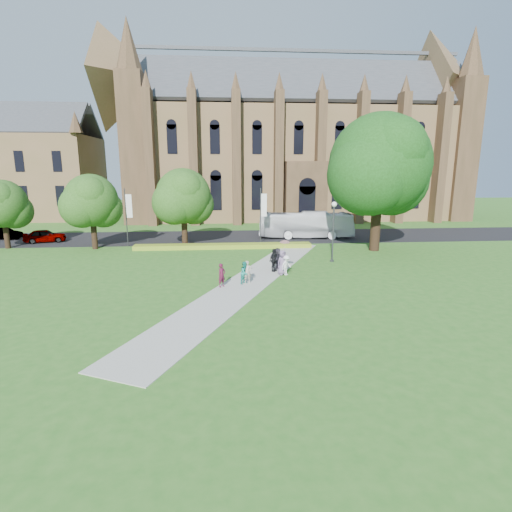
{
  "coord_description": "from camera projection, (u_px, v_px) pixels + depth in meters",
  "views": [
    {
      "loc": [
        -1.87,
        -26.96,
        8.01
      ],
      "look_at": [
        0.45,
        2.05,
        1.6
      ],
      "focal_mm": 28.0,
      "sensor_mm": 36.0,
      "label": 1
    }
  ],
  "objects": [
    {
      "name": "flower_hedge",
      "position": [
        223.0,
        246.0,
        40.76
      ],
      "size": [
        18.0,
        1.4,
        0.45
      ],
      "primitive_type": "cube",
      "color": "#A6AB22",
      "rests_on": "ground"
    },
    {
      "name": "banner_pole_1",
      "position": [
        127.0,
        214.0,
        41.26
      ],
      "size": [
        0.7,
        0.1,
        6.0
      ],
      "color": "#38383D",
      "rests_on": "ground"
    },
    {
      "name": "pedestrian_0",
      "position": [
        222.0,
        275.0,
        27.26
      ],
      "size": [
        0.7,
        0.7,
        1.64
      ],
      "primitive_type": "imported",
      "rotation": [
        0.0,
        0.0,
        0.76
      ],
      "color": "#4C1129",
      "rests_on": "footpath"
    },
    {
      "name": "footpath",
      "position": [
        251.0,
        280.0,
        29.09
      ],
      "size": [
        15.58,
        28.54,
        0.04
      ],
      "primitive_type": "cube",
      "rotation": [
        0.0,
        0.0,
        -0.44
      ],
      "color": "#B2B2A8",
      "rests_on": "ground"
    },
    {
      "name": "tour_coach",
      "position": [
        306.0,
        225.0,
        46.61
      ],
      "size": [
        11.19,
        3.48,
        3.07
      ],
      "primitive_type": "imported",
      "rotation": [
        0.0,
        0.0,
        1.49
      ],
      "color": "white",
      "rests_on": "road"
    },
    {
      "name": "car_0",
      "position": [
        45.0,
        236.0,
        43.94
      ],
      "size": [
        4.55,
        2.82,
        1.45
      ],
      "primitive_type": "imported",
      "rotation": [
        0.0,
        0.0,
        1.85
      ],
      "color": "gray",
      "rests_on": "road"
    },
    {
      "name": "parasol",
      "position": [
        285.0,
        246.0,
        30.27
      ],
      "size": [
        0.91,
        0.91,
        0.68
      ],
      "primitive_type": "imported",
      "rotation": [
        0.0,
        0.0,
        0.19
      ],
      "color": "#C98DA4",
      "rests_on": "pedestrian_4"
    },
    {
      "name": "banner_pole_0",
      "position": [
        262.0,
        213.0,
        42.35
      ],
      "size": [
        0.7,
        0.1,
        6.0
      ],
      "color": "#38383D",
      "rests_on": "ground"
    },
    {
      "name": "street_tree_1",
      "position": [
        183.0,
        196.0,
        40.64
      ],
      "size": [
        5.6,
        5.6,
        8.05
      ],
      "color": "#332114",
      "rests_on": "ground"
    },
    {
      "name": "road",
      "position": [
        240.0,
        237.0,
        47.58
      ],
      "size": [
        160.0,
        10.0,
        0.02
      ],
      "primitive_type": "cube",
      "color": "black",
      "rests_on": "ground"
    },
    {
      "name": "pedestrian_6",
      "position": [
        248.0,
        272.0,
        28.1
      ],
      "size": [
        0.63,
        0.45,
        1.62
      ],
      "primitive_type": "imported",
      "rotation": [
        0.0,
        0.0,
        0.11
      ],
      "color": "#A69C8A",
      "rests_on": "footpath"
    },
    {
      "name": "pedestrian_3",
      "position": [
        274.0,
        260.0,
        31.34
      ],
      "size": [
        1.02,
        1.11,
        1.83
      ],
      "primitive_type": "imported",
      "rotation": [
        0.0,
        0.0,
        0.89
      ],
      "color": "black",
      "rests_on": "footpath"
    },
    {
      "name": "street_tree_2",
      "position": [
        2.0,
        204.0,
        39.88
      ],
      "size": [
        4.8,
        4.8,
        6.95
      ],
      "color": "#332114",
      "rests_on": "ground"
    },
    {
      "name": "pedestrian_1",
      "position": [
        245.0,
        273.0,
        28.01
      ],
      "size": [
        0.97,
        0.98,
        1.6
      ],
      "primitive_type": "imported",
      "rotation": [
        0.0,
        0.0,
        0.84
      ],
      "color": "#1B8A7A",
      "rests_on": "footpath"
    },
    {
      "name": "streetlamp",
      "position": [
        333.0,
        224.0,
        34.32
      ],
      "size": [
        0.44,
        0.44,
        5.24
      ],
      "color": "#38383D",
      "rests_on": "ground"
    },
    {
      "name": "pedestrian_2",
      "position": [
        286.0,
        265.0,
        30.33
      ],
      "size": [
        1.11,
        1.08,
        1.52
      ],
      "primitive_type": "imported",
      "rotation": [
        0.0,
        0.0,
        0.74
      ],
      "color": "white",
      "rests_on": "footpath"
    },
    {
      "name": "pedestrian_4",
      "position": [
        282.0,
        262.0,
        30.43
      ],
      "size": [
        1.09,
        0.95,
        1.88
      ],
      "primitive_type": "imported",
      "rotation": [
        0.0,
        0.0,
        0.48
      ],
      "color": "slate",
      "rests_on": "footpath"
    },
    {
      "name": "pedestrian_5",
      "position": [
        278.0,
        259.0,
        31.97
      ],
      "size": [
        1.21,
        1.7,
        1.77
      ],
      "primitive_type": "imported",
      "rotation": [
        0.0,
        0.0,
        1.1
      ],
      "color": "#2D2A32",
      "rests_on": "footpath"
    },
    {
      "name": "cathedral",
      "position": [
        296.0,
        137.0,
        64.78
      ],
      "size": [
        52.6,
        18.25,
        28.0
      ],
      "color": "brown",
      "rests_on": "ground"
    },
    {
      "name": "ground",
      "position": [
        252.0,
        284.0,
        28.12
      ],
      "size": [
        160.0,
        160.0,
        0.0
      ],
      "primitive_type": "plane",
      "color": "#2B631D",
      "rests_on": "ground"
    },
    {
      "name": "car_1",
      "position": [
        4.0,
        234.0,
        45.82
      ],
      "size": [
        4.18,
        1.99,
        1.32
      ],
      "primitive_type": "imported",
      "rotation": [
        0.0,
        0.0,
        1.42
      ],
      "color": "gray",
      "rests_on": "road"
    },
    {
      "name": "building_west",
      "position": [
        24.0,
        161.0,
        64.37
      ],
      "size": [
        22.0,
        14.0,
        18.3
      ],
      "color": "brown",
      "rests_on": "ground"
    },
    {
      "name": "large_tree",
      "position": [
        379.0,
        164.0,
        38.04
      ],
      "size": [
        9.6,
        9.6,
        13.2
      ],
      "color": "#332114",
      "rests_on": "ground"
    },
    {
      "name": "street_tree_0",
      "position": [
        91.0,
        201.0,
        39.53
      ],
      "size": [
        5.2,
        5.2,
        7.5
      ],
      "color": "#332114",
      "rests_on": "ground"
    }
  ]
}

